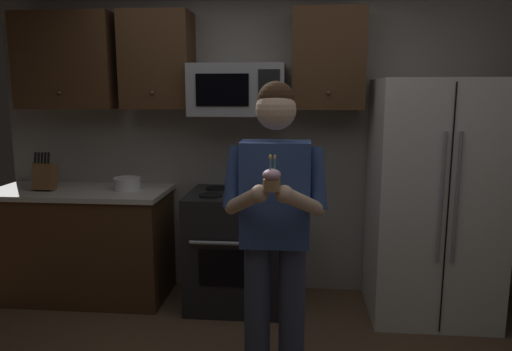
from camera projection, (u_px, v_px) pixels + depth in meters
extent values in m
cube|color=gray|center=(260.00, 140.00, 4.05)|extent=(4.40, 0.10, 2.60)
cube|color=black|center=(237.00, 249.00, 3.82)|extent=(0.76, 0.66, 0.92)
cube|color=black|center=(231.00, 268.00, 3.50)|extent=(0.48, 0.01, 0.28)
cylinder|color=#99999E|center=(230.00, 243.00, 3.44)|extent=(0.60, 0.03, 0.03)
cylinder|color=black|center=(211.00, 195.00, 3.62)|extent=(0.18, 0.18, 0.01)
cylinder|color=black|center=(257.00, 196.00, 3.59)|extent=(0.18, 0.18, 0.01)
cylinder|color=black|center=(217.00, 188.00, 3.90)|extent=(0.18, 0.18, 0.01)
cylinder|color=black|center=(261.00, 189.00, 3.86)|extent=(0.18, 0.18, 0.01)
cube|color=#9EA0A5|center=(238.00, 90.00, 3.72)|extent=(0.74, 0.40, 0.40)
cube|color=black|center=(222.00, 90.00, 3.53)|extent=(0.40, 0.01, 0.24)
cube|color=black|center=(269.00, 90.00, 3.50)|extent=(0.16, 0.01, 0.30)
cube|color=white|center=(433.00, 200.00, 3.57)|extent=(0.90, 0.72, 1.80)
cylinder|color=gray|center=(442.00, 198.00, 3.19)|extent=(0.02, 0.02, 0.90)
cylinder|color=gray|center=(457.00, 198.00, 3.18)|extent=(0.02, 0.02, 0.90)
cube|color=black|center=(448.00, 212.00, 3.21)|extent=(0.01, 0.01, 1.74)
cube|color=#4C301C|center=(68.00, 62.00, 3.86)|extent=(0.80, 0.34, 0.76)
sphere|color=brown|center=(59.00, 93.00, 3.73)|extent=(0.03, 0.03, 0.03)
cube|color=#4C301C|center=(158.00, 61.00, 3.79)|extent=(0.55, 0.34, 0.76)
sphere|color=brown|center=(152.00, 93.00, 3.66)|extent=(0.03, 0.03, 0.03)
cube|color=#4C301C|center=(328.00, 60.00, 3.67)|extent=(0.55, 0.34, 0.76)
sphere|color=brown|center=(328.00, 93.00, 3.53)|extent=(0.03, 0.03, 0.03)
cube|color=#4C301C|center=(83.00, 245.00, 3.96)|extent=(1.40, 0.62, 0.88)
cube|color=beige|center=(80.00, 192.00, 3.89)|extent=(1.44, 0.66, 0.04)
cube|color=brown|center=(45.00, 177.00, 3.84)|extent=(0.16, 0.15, 0.24)
cylinder|color=black|center=(35.00, 158.00, 3.80)|extent=(0.02, 0.04, 0.09)
cylinder|color=black|center=(39.00, 158.00, 3.79)|extent=(0.02, 0.04, 0.09)
cylinder|color=black|center=(42.00, 158.00, 3.79)|extent=(0.02, 0.04, 0.09)
cylinder|color=black|center=(45.00, 158.00, 3.79)|extent=(0.02, 0.04, 0.09)
cylinder|color=black|center=(48.00, 158.00, 3.79)|extent=(0.02, 0.04, 0.09)
cylinder|color=white|center=(127.00, 184.00, 3.86)|extent=(0.21, 0.21, 0.10)
torus|color=white|center=(127.00, 178.00, 3.85)|extent=(0.22, 0.22, 0.01)
cylinder|color=#383F59|center=(257.00, 315.00, 2.75)|extent=(0.15, 0.15, 0.86)
cylinder|color=#383F59|center=(292.00, 316.00, 2.73)|extent=(0.15, 0.15, 0.86)
cube|color=#334C8C|center=(275.00, 194.00, 2.61)|extent=(0.38, 0.22, 0.58)
sphere|color=beige|center=(276.00, 110.00, 2.53)|extent=(0.22, 0.22, 0.22)
sphere|color=#382314|center=(276.00, 100.00, 2.54)|extent=(0.20, 0.20, 0.20)
cylinder|color=#334C8C|center=(234.00, 177.00, 2.59)|extent=(0.15, 0.18, 0.35)
cylinder|color=beige|center=(244.00, 201.00, 2.44)|extent=(0.26, 0.33, 0.21)
sphere|color=beige|center=(259.00, 194.00, 2.29)|extent=(0.09, 0.09, 0.09)
cylinder|color=#334C8C|center=(317.00, 178.00, 2.55)|extent=(0.15, 0.18, 0.35)
cylinder|color=beige|center=(303.00, 202.00, 2.41)|extent=(0.26, 0.33, 0.21)
sphere|color=beige|center=(284.00, 194.00, 2.28)|extent=(0.09, 0.09, 0.09)
cylinder|color=#A87F56|center=(272.00, 185.00, 2.26)|extent=(0.08, 0.08, 0.06)
ellipsoid|color=#F2B2CC|center=(272.00, 175.00, 2.25)|extent=(0.09, 0.09, 0.06)
cylinder|color=#4CBF66|center=(275.00, 165.00, 2.24)|extent=(0.01, 0.01, 0.06)
ellipsoid|color=#FFD159|center=(275.00, 157.00, 2.24)|extent=(0.01, 0.01, 0.02)
cylinder|color=#F2D84C|center=(270.00, 165.00, 2.26)|extent=(0.01, 0.01, 0.06)
ellipsoid|color=#FFD159|center=(270.00, 157.00, 2.25)|extent=(0.01, 0.01, 0.02)
cylinder|color=#4C7FE5|center=(270.00, 165.00, 2.23)|extent=(0.01, 0.01, 0.06)
ellipsoid|color=#FFD159|center=(270.00, 157.00, 2.23)|extent=(0.01, 0.01, 0.02)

